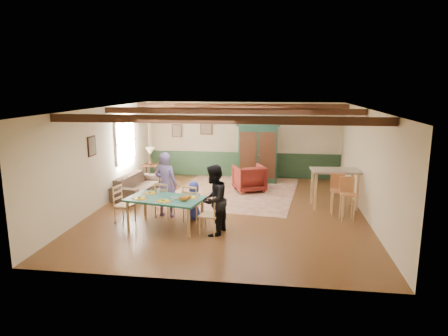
# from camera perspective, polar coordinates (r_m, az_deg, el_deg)

# --- Properties ---
(floor) EXTENTS (8.00, 8.00, 0.00)m
(floor) POSITION_cam_1_polar(r_m,az_deg,el_deg) (10.78, 0.67, -5.98)
(floor) COLOR #4F2C16
(floor) RESTS_ON ground
(wall_back) EXTENTS (7.00, 0.02, 2.70)m
(wall_back) POSITION_cam_1_polar(r_m,az_deg,el_deg) (14.38, 2.63, 4.02)
(wall_back) COLOR beige
(wall_back) RESTS_ON floor
(wall_left) EXTENTS (0.02, 8.00, 2.70)m
(wall_left) POSITION_cam_1_polar(r_m,az_deg,el_deg) (11.41, -17.05, 1.47)
(wall_left) COLOR beige
(wall_left) RESTS_ON floor
(wall_right) EXTENTS (0.02, 8.00, 2.70)m
(wall_right) POSITION_cam_1_polar(r_m,az_deg,el_deg) (10.62, 19.79, 0.56)
(wall_right) COLOR beige
(wall_right) RESTS_ON floor
(ceiling) EXTENTS (7.00, 8.00, 0.02)m
(ceiling) POSITION_cam_1_polar(r_m,az_deg,el_deg) (10.28, 0.70, 8.50)
(ceiling) COLOR silver
(ceiling) RESTS_ON wall_back
(wainscot_back) EXTENTS (6.95, 0.03, 0.90)m
(wainscot_back) POSITION_cam_1_polar(r_m,az_deg,el_deg) (14.50, 2.59, 0.49)
(wainscot_back) COLOR #203A24
(wainscot_back) RESTS_ON floor
(ceiling_beam_front) EXTENTS (6.95, 0.16, 0.16)m
(ceiling_beam_front) POSITION_cam_1_polar(r_m,az_deg,el_deg) (8.02, -1.31, 6.92)
(ceiling_beam_front) COLOR black
(ceiling_beam_front) RESTS_ON ceiling
(ceiling_beam_mid) EXTENTS (6.95, 0.16, 0.16)m
(ceiling_beam_mid) POSITION_cam_1_polar(r_m,az_deg,el_deg) (10.68, 0.97, 8.14)
(ceiling_beam_mid) COLOR black
(ceiling_beam_mid) RESTS_ON ceiling
(ceiling_beam_back) EXTENTS (6.95, 0.16, 0.16)m
(ceiling_beam_back) POSITION_cam_1_polar(r_m,az_deg,el_deg) (13.27, 2.29, 8.84)
(ceiling_beam_back) COLOR black
(ceiling_beam_back) RESTS_ON ceiling
(window_left) EXTENTS (0.06, 1.60, 1.30)m
(window_left) POSITION_cam_1_polar(r_m,az_deg,el_deg) (12.91, -13.87, 3.70)
(window_left) COLOR white
(window_left) RESTS_ON wall_left
(picture_left_wall) EXTENTS (0.04, 0.42, 0.52)m
(picture_left_wall) POSITION_cam_1_polar(r_m,az_deg,el_deg) (10.80, -18.35, 2.99)
(picture_left_wall) COLOR gray
(picture_left_wall) RESTS_ON wall_left
(picture_back_a) EXTENTS (0.45, 0.04, 0.55)m
(picture_back_a) POSITION_cam_1_polar(r_m,az_deg,el_deg) (14.46, -2.53, 5.87)
(picture_back_a) COLOR gray
(picture_back_a) RESTS_ON wall_back
(picture_back_b) EXTENTS (0.38, 0.04, 0.48)m
(picture_back_b) POSITION_cam_1_polar(r_m,az_deg,el_deg) (14.71, -6.76, 5.31)
(picture_back_b) COLOR gray
(picture_back_b) RESTS_ON wall_back
(dining_table) EXTENTS (1.90, 1.31, 0.72)m
(dining_table) POSITION_cam_1_polar(r_m,az_deg,el_deg) (9.46, -8.35, -6.38)
(dining_table) COLOR #1D5D4F
(dining_table) RESTS_ON floor
(dining_chair_far_left) EXTENTS (0.48, 0.50, 0.92)m
(dining_chair_far_left) POSITION_cam_1_polar(r_m,az_deg,el_deg) (10.19, -8.46, -4.49)
(dining_chair_far_left) COLOR tan
(dining_chair_far_left) RESTS_ON floor
(dining_chair_far_right) EXTENTS (0.48, 0.50, 0.92)m
(dining_chair_far_right) POSITION_cam_1_polar(r_m,az_deg,el_deg) (9.86, -4.48, -4.95)
(dining_chair_far_right) COLOR tan
(dining_chair_far_right) RESTS_ON floor
(dining_chair_end_left) EXTENTS (0.50, 0.48, 0.92)m
(dining_chair_end_left) POSITION_cam_1_polar(r_m,az_deg,el_deg) (9.98, -14.02, -5.06)
(dining_chair_end_left) COLOR tan
(dining_chair_end_left) RESTS_ON floor
(dining_chair_end_right) EXTENTS (0.50, 0.48, 0.92)m
(dining_chair_end_right) POSITION_cam_1_polar(r_m,az_deg,el_deg) (8.98, -2.07, -6.61)
(dining_chair_end_right) COLOR tan
(dining_chair_end_right) RESTS_ON floor
(person_man) EXTENTS (0.68, 0.52, 1.66)m
(person_man) POSITION_cam_1_polar(r_m,az_deg,el_deg) (10.15, -8.32, -2.35)
(person_man) COLOR #7260A4
(person_man) RESTS_ON floor
(person_woman) EXTENTS (0.75, 0.88, 1.59)m
(person_woman) POSITION_cam_1_polar(r_m,az_deg,el_deg) (8.84, -1.50, -4.60)
(person_woman) COLOR black
(person_woman) RESTS_ON floor
(person_child) EXTENTS (0.53, 0.40, 0.97)m
(person_child) POSITION_cam_1_polar(r_m,az_deg,el_deg) (9.92, -4.30, -4.68)
(person_child) COLOR #2A35A9
(person_child) RESTS_ON floor
(cat) EXTENTS (0.37, 0.20, 0.17)m
(cat) POSITION_cam_1_polar(r_m,az_deg,el_deg) (9.01, -5.74, -4.25)
(cat) COLOR #BB6621
(cat) RESTS_ON dining_table
(place_setting_near_left) EXTENTS (0.44, 0.36, 0.11)m
(place_setting_near_left) POSITION_cam_1_polar(r_m,az_deg,el_deg) (9.39, -11.99, -3.99)
(place_setting_near_left) COLOR yellow
(place_setting_near_left) RESTS_ON dining_table
(place_setting_near_center) EXTENTS (0.44, 0.36, 0.11)m
(place_setting_near_center) POSITION_cam_1_polar(r_m,az_deg,el_deg) (9.09, -8.61, -4.40)
(place_setting_near_center) COLOR yellow
(place_setting_near_center) RESTS_ON dining_table
(place_setting_far_left) EXTENTS (0.44, 0.36, 0.11)m
(place_setting_far_left) POSITION_cam_1_polar(r_m,az_deg,el_deg) (9.79, -10.51, -3.28)
(place_setting_far_left) COLOR yellow
(place_setting_far_left) RESTS_ON dining_table
(place_setting_far_right) EXTENTS (0.44, 0.36, 0.11)m
(place_setting_far_right) POSITION_cam_1_polar(r_m,az_deg,el_deg) (9.31, -4.85, -3.90)
(place_setting_far_right) COLOR yellow
(place_setting_far_right) RESTS_ON dining_table
(area_rug) EXTENTS (4.13, 4.73, 0.01)m
(area_rug) POSITION_cam_1_polar(r_m,az_deg,el_deg) (12.53, 1.57, -3.41)
(area_rug) COLOR #CAB892
(area_rug) RESTS_ON floor
(armoire) EXTENTS (1.46, 0.62, 2.03)m
(armoire) POSITION_cam_1_polar(r_m,az_deg,el_deg) (13.65, 4.84, 2.17)
(armoire) COLOR #143326
(armoire) RESTS_ON floor
(armchair) EXTENTS (1.17, 1.18, 0.83)m
(armchair) POSITION_cam_1_polar(r_m,az_deg,el_deg) (12.57, 3.62, -1.46)
(armchair) COLOR #440E0D
(armchair) RESTS_ON floor
(sofa) EXTENTS (0.98, 2.16, 0.61)m
(sofa) POSITION_cam_1_polar(r_m,az_deg,el_deg) (12.46, -12.25, -2.34)
(sofa) COLOR #413228
(sofa) RESTS_ON floor
(end_table) EXTENTS (0.54, 0.54, 0.63)m
(end_table) POSITION_cam_1_polar(r_m,az_deg,el_deg) (13.93, -10.41, -0.74)
(end_table) COLOR black
(end_table) RESTS_ON floor
(table_lamp) EXTENTS (0.35, 0.35, 0.58)m
(table_lamp) POSITION_cam_1_polar(r_m,az_deg,el_deg) (13.82, -10.50, 1.70)
(table_lamp) COLOR #CCB584
(table_lamp) RESTS_ON end_table
(counter_table) EXTENTS (1.32, 0.84, 1.05)m
(counter_table) POSITION_cam_1_polar(r_m,az_deg,el_deg) (11.27, 15.45, -2.84)
(counter_table) COLOR #B7A68E
(counter_table) RESTS_ON floor
(bar_stool_left) EXTENTS (0.38, 0.42, 1.07)m
(bar_stool_left) POSITION_cam_1_polar(r_m,az_deg,el_deg) (10.58, 15.95, -3.78)
(bar_stool_left) COLOR #C17D4B
(bar_stool_left) RESTS_ON floor
(bar_stool_right) EXTENTS (0.40, 0.43, 1.06)m
(bar_stool_right) POSITION_cam_1_polar(r_m,az_deg,el_deg) (10.30, 17.24, -4.29)
(bar_stool_right) COLOR #C17D4B
(bar_stool_right) RESTS_ON floor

